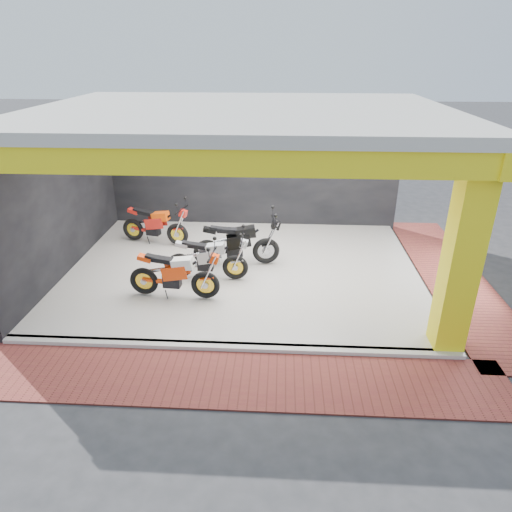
{
  "coord_description": "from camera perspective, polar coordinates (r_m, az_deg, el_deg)",
  "views": [
    {
      "loc": [
        0.85,
        -7.52,
        4.79
      ],
      "look_at": [
        0.36,
        0.95,
        0.9
      ],
      "focal_mm": 32.0,
      "sensor_mm": 36.0,
      "label": 1
    }
  ],
  "objects": [
    {
      "name": "paver_front",
      "position": [
        7.5,
        -4.09,
        -15.0
      ],
      "size": [
        9.0,
        1.4,
        0.03
      ],
      "primitive_type": "cube",
      "color": "brown",
      "rests_on": "ground"
    },
    {
      "name": "moto_row_a",
      "position": [
        9.88,
        -2.63,
        0.02
      ],
      "size": [
        1.91,
        0.74,
        1.16
      ],
      "primitive_type": null,
      "rotation": [
        0.0,
        0.0,
        -0.02
      ],
      "color": "#A8ABB0",
      "rests_on": "showroom_floor"
    },
    {
      "name": "moto_row_b",
      "position": [
        10.59,
        1.28,
        2.18
      ],
      "size": [
        2.21,
        1.06,
        1.3
      ],
      "primitive_type": null,
      "rotation": [
        0.0,
        0.0,
        0.13
      ],
      "color": "black",
      "rests_on": "showroom_floor"
    },
    {
      "name": "corner_column",
      "position": [
        7.97,
        24.36,
        -0.12
      ],
      "size": [
        0.5,
        0.5,
        3.5
      ],
      "primitive_type": "cube",
      "color": "yellow",
      "rests_on": "ground"
    },
    {
      "name": "showroom_ceiling",
      "position": [
        9.63,
        -1.86,
        17.51
      ],
      "size": [
        8.4,
        6.4,
        0.2
      ],
      "primitive_type": "cube",
      "color": "beige",
      "rests_on": "corner_column"
    },
    {
      "name": "back_wall",
      "position": [
        13.01,
        -0.54,
        11.11
      ],
      "size": [
        8.2,
        0.2,
        3.5
      ],
      "primitive_type": "cube",
      "color": "black",
      "rests_on": "ground"
    },
    {
      "name": "ground",
      "position": [
        8.96,
        -2.67,
        -7.74
      ],
      "size": [
        80.0,
        80.0,
        0.0
      ],
      "primitive_type": "plane",
      "color": "#2D2D30",
      "rests_on": "ground"
    },
    {
      "name": "showroom_floor",
      "position": [
        10.67,
        -1.6,
        -1.77
      ],
      "size": [
        8.0,
        6.0,
        0.1
      ],
      "primitive_type": "cube",
      "color": "white",
      "rests_on": "ground"
    },
    {
      "name": "floor_kerb",
      "position": [
        8.09,
        -3.41,
        -11.3
      ],
      "size": [
        8.0,
        0.2,
        0.1
      ],
      "primitive_type": "cube",
      "color": "white",
      "rests_on": "ground"
    },
    {
      "name": "left_wall",
      "position": [
        11.15,
        -23.36,
        6.77
      ],
      "size": [
        0.2,
        6.2,
        3.5
      ],
      "primitive_type": "cube",
      "color": "black",
      "rests_on": "ground"
    },
    {
      "name": "header_beam_right",
      "position": [
        10.14,
        22.11,
        14.45
      ],
      "size": [
        0.3,
        6.4,
        0.4
      ],
      "primitive_type": "cube",
      "color": "yellow",
      "rests_on": "corner_column"
    },
    {
      "name": "header_beam_front",
      "position": [
        6.74,
        -4.09,
        11.79
      ],
      "size": [
        8.4,
        0.3,
        0.4
      ],
      "primitive_type": "cube",
      "color": "yellow",
      "rests_on": "corner_column"
    },
    {
      "name": "moto_hero",
      "position": [
        9.16,
        -6.43,
        -2.02
      ],
      "size": [
        2.04,
        0.88,
        1.22
      ],
      "primitive_type": null,
      "rotation": [
        0.0,
        0.0,
        -0.07
      ],
      "color": "#F43C0A",
      "rests_on": "showroom_floor"
    },
    {
      "name": "paver_right",
      "position": [
        11.36,
        23.32,
        -2.4
      ],
      "size": [
        1.4,
        7.0,
        0.03
      ],
      "primitive_type": "cube",
      "color": "brown",
      "rests_on": "ground"
    },
    {
      "name": "moto_row_c",
      "position": [
        11.81,
        -9.89,
        3.97
      ],
      "size": [
        2.07,
        1.13,
        1.2
      ],
      "primitive_type": null,
      "rotation": [
        0.0,
        0.0,
        -0.22
      ],
      "color": "red",
      "rests_on": "showroom_floor"
    }
  ]
}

